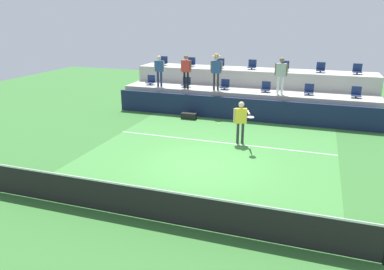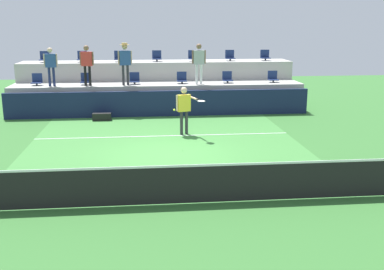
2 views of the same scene
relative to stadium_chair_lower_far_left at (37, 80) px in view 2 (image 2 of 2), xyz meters
name	(u,v)px [view 2 (image 2 of 2)]	position (x,y,z in m)	size (l,w,h in m)	color
ground_plane	(167,155)	(5.32, -7.23, -1.46)	(40.00, 40.00, 0.00)	#336B2D
court_inner_paint	(165,146)	(5.32, -6.23, -1.46)	(9.00, 10.00, 0.01)	#3D7F38
court_service_line	(164,136)	(5.32, -4.83, -1.46)	(9.00, 0.06, 0.00)	white
tennis_net	(176,183)	(5.32, -11.23, -0.97)	(10.48, 0.08, 1.07)	black
sponsor_backboard	(160,104)	(5.32, -1.23, -0.91)	(13.00, 0.16, 1.10)	#141E42
seating_tier_lower	(159,97)	(5.32, 0.07, -0.84)	(13.00, 1.80, 1.25)	#ADAAA3
seating_tier_upper	(157,83)	(5.32, 1.87, -0.41)	(13.00, 1.80, 2.10)	#ADAAA3
stadium_chair_lower_far_left	(37,80)	(0.00, 0.00, 0.00)	(0.44, 0.40, 0.52)	#2D2D33
stadium_chair_lower_left	(86,80)	(2.11, 0.00, 0.00)	(0.44, 0.40, 0.52)	#2D2D33
stadium_chair_lower_mid_left	(135,79)	(4.26, 0.00, 0.00)	(0.44, 0.40, 0.52)	#2D2D33
stadium_chair_lower_mid_right	(182,79)	(6.38, 0.00, 0.00)	(0.44, 0.40, 0.52)	#2D2D33
stadium_chair_lower_right	(227,78)	(8.47, 0.00, 0.00)	(0.44, 0.40, 0.52)	#2D2D33
stadium_chair_lower_far_right	(273,77)	(10.60, 0.00, 0.00)	(0.44, 0.40, 0.52)	#2D2D33
stadium_chair_upper_far_left	(45,58)	(0.03, 1.80, 0.85)	(0.44, 0.40, 0.52)	#2D2D33
stadium_chair_upper_left	(82,57)	(1.77, 1.80, 0.85)	(0.44, 0.40, 0.52)	#2D2D33
stadium_chair_upper_mid_left	(119,57)	(3.51, 1.80, 0.85)	(0.44, 0.40, 0.52)	#2D2D33
stadium_chair_upper_center	(157,57)	(5.32, 1.80, 0.85)	(0.44, 0.40, 0.52)	#2D2D33
stadium_chair_upper_mid_right	(193,57)	(7.08, 1.80, 0.85)	(0.44, 0.40, 0.52)	#2D2D33
stadium_chair_upper_right	(230,56)	(8.91, 1.80, 0.85)	(0.44, 0.40, 0.52)	#2D2D33
stadium_chair_upper_far_right	(265,56)	(10.67, 1.80, 0.85)	(0.44, 0.40, 0.52)	#2D2D33
tennis_player	(185,106)	(6.09, -4.67, -0.41)	(0.99, 1.14, 1.73)	#2D2D33
spectator_leaning_on_rail	(51,63)	(0.72, -0.38, 0.78)	(0.58, 0.24, 1.65)	navy
spectator_in_grey	(87,61)	(2.24, -0.38, 0.84)	(0.61, 0.25, 1.74)	black
spectator_with_hat	(125,59)	(3.88, -0.38, 0.93)	(0.61, 0.51, 1.84)	#2D2D33
spectator_in_white	(199,60)	(7.11, -0.38, 0.87)	(0.62, 0.24, 1.79)	white
tennis_ball	(174,110)	(5.62, -6.31, -0.24)	(0.07, 0.07, 0.07)	#CCE033
equipment_bag	(102,117)	(2.91, -1.87, -1.31)	(0.76, 0.28, 0.30)	black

